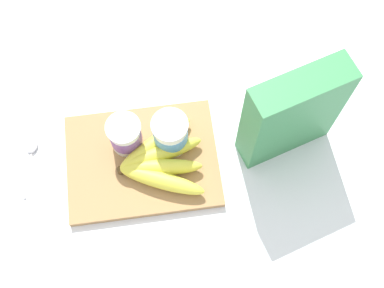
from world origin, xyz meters
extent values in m
plane|color=white|center=(0.00, 0.00, 0.00)|extent=(2.40, 2.40, 0.00)
cube|color=#A37A4C|center=(0.00, 0.00, 0.01)|extent=(0.31, 0.24, 0.02)
cube|color=#38844C|center=(0.30, 0.01, 0.12)|extent=(0.20, 0.11, 0.25)
cylinder|color=white|center=(-0.03, 0.04, 0.06)|extent=(0.06, 0.06, 0.08)
cylinder|color=#7A4C99|center=(-0.03, 0.04, 0.06)|extent=(0.07, 0.07, 0.04)
cylinder|color=silver|center=(-0.03, 0.04, 0.10)|extent=(0.07, 0.07, 0.00)
cylinder|color=white|center=(0.06, 0.03, 0.06)|extent=(0.07, 0.07, 0.09)
cylinder|color=#5193D1|center=(0.06, 0.03, 0.06)|extent=(0.07, 0.07, 0.05)
cylinder|color=silver|center=(0.06, 0.03, 0.11)|extent=(0.07, 0.07, 0.00)
ellipsoid|color=yellow|center=(0.04, -0.06, 0.03)|extent=(0.18, 0.10, 0.04)
ellipsoid|color=yellow|center=(0.04, -0.03, 0.04)|extent=(0.17, 0.05, 0.04)
ellipsoid|color=yellow|center=(0.04, 0.00, 0.04)|extent=(0.18, 0.07, 0.04)
ellipsoid|color=yellow|center=(0.03, 0.02, 0.04)|extent=(0.17, 0.12, 0.04)
cylinder|color=brown|center=(-0.05, -0.02, 0.03)|extent=(0.01, 0.01, 0.02)
cylinder|color=silver|center=(-0.24, 0.01, 0.00)|extent=(0.02, 0.11, 0.01)
ellipsoid|color=silver|center=(-0.23, 0.07, 0.01)|extent=(0.03, 0.04, 0.01)
camera|label=1|loc=(0.05, -0.37, 1.00)|focal=47.25mm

